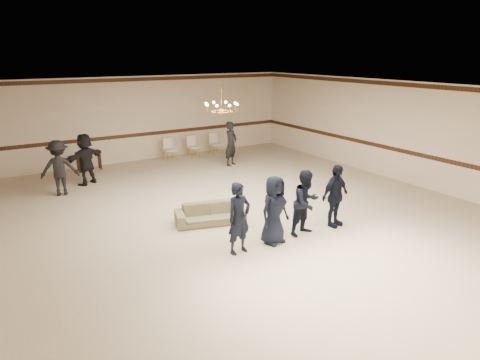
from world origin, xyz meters
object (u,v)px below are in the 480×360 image
object	(u,v)px
adult_right	(231,144)
banquet_chair_right	(215,144)
chandelier	(221,99)
boy_c	(306,203)
adult_left	(59,168)
banquet_chair_mid	(193,147)
boy_b	(274,210)
adult_mid	(86,159)
boy_a	(239,218)
boy_d	(335,196)
settee	(210,214)
banquet_chair_left	(170,150)
console_table	(89,161)

from	to	relation	value
adult_right	banquet_chair_right	distance (m)	1.90
chandelier	boy_c	size ratio (longest dim) A/B	0.61
adult_left	banquet_chair_mid	xyz separation A→B (m)	(5.33, 2.13, -0.38)
boy_b	boy_c	world-z (taller)	same
boy_b	adult_mid	distance (m)	7.11
boy_a	boy_c	xyz separation A→B (m)	(1.80, 0.00, 0.00)
boy_b	boy_d	world-z (taller)	same
settee	banquet_chair_left	distance (m)	6.58
adult_mid	boy_a	bearing A→B (deg)	74.64
banquet_chair_right	boy_a	bearing A→B (deg)	-113.06
boy_d	banquet_chair_left	distance (m)	8.15
adult_right	banquet_chair_right	size ratio (longest dim) A/B	1.87
boy_a	boy_b	xyz separation A→B (m)	(0.90, 0.00, 0.00)
boy_d	settee	bearing A→B (deg)	136.23
boy_a	adult_mid	size ratio (longest dim) A/B	0.94
adult_left	adult_mid	xyz separation A→B (m)	(0.90, 0.70, 0.00)
banquet_chair_left	boy_b	bearing A→B (deg)	-96.86
boy_a	boy_d	world-z (taller)	same
adult_right	banquet_chair_mid	bearing A→B (deg)	82.49
banquet_chair_mid	console_table	xyz separation A→B (m)	(-4.00, 0.20, -0.09)
boy_b	banquet_chair_left	size ratio (longest dim) A/B	1.75
console_table	boy_c	bearing A→B (deg)	-75.62
adult_left	console_table	distance (m)	2.72
boy_a	adult_left	world-z (taller)	adult_left
boy_b	adult_mid	size ratio (longest dim) A/B	0.94
boy_a	banquet_chair_right	size ratio (longest dim) A/B	1.75
settee	adult_mid	bearing A→B (deg)	125.99
banquet_chair_mid	banquet_chair_right	xyz separation A→B (m)	(1.00, 0.00, 0.00)
adult_mid	banquet_chair_right	world-z (taller)	adult_mid
chandelier	banquet_chair_right	xyz separation A→B (m)	(2.65, 5.26, -2.44)
boy_c	adult_right	size ratio (longest dim) A/B	0.94
boy_c	boy_b	bearing A→B (deg)	172.05
adult_mid	banquet_chair_left	size ratio (longest dim) A/B	1.87
chandelier	boy_c	xyz separation A→B (m)	(0.59, -2.83, -2.11)
settee	console_table	bearing A→B (deg)	117.76
adult_left	adult_right	size ratio (longest dim) A/B	1.00
adult_right	banquet_chair_left	world-z (taller)	adult_right
adult_right	banquet_chair_right	world-z (taller)	adult_right
boy_d	adult_mid	world-z (taller)	adult_mid
adult_mid	adult_right	size ratio (longest dim) A/B	1.00
banquet_chair_left	banquet_chair_mid	world-z (taller)	same
boy_b	boy_c	size ratio (longest dim) A/B	1.00
banquet_chair_left	console_table	bearing A→B (deg)	176.10
settee	adult_left	bearing A→B (deg)	138.45
banquet_chair_right	boy_d	bearing A→B (deg)	-95.72
boy_a	settee	world-z (taller)	boy_a
chandelier	banquet_chair_left	size ratio (longest dim) A/B	1.07
boy_b	boy_c	bearing A→B (deg)	-11.30
settee	banquet_chair_right	xyz separation A→B (m)	(3.63, 6.37, 0.19)
adult_right	banquet_chair_left	size ratio (longest dim) A/B	1.87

